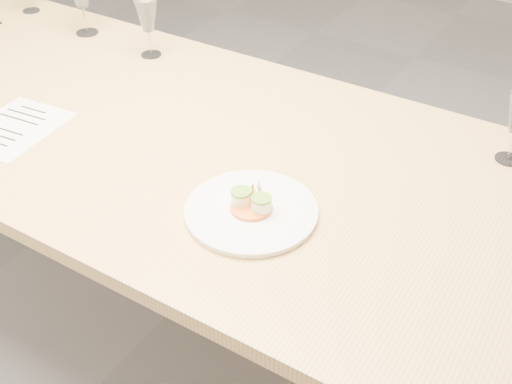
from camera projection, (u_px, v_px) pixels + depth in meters
The scene contains 5 objects.
ground at pixel (171, 310), 2.21m from camera, with size 7.00×7.00×0.00m, color slate.
dining_table at pixel (152, 144), 1.80m from camera, with size 2.40×1.00×0.75m.
dinner_plate at pixel (251, 210), 1.44m from camera, with size 0.30×0.30×0.08m.
recipe_sheet at pixel (14, 128), 1.74m from camera, with size 0.24×0.29×0.00m.
wine_glass_2 at pixel (147, 16), 2.01m from camera, with size 0.08×0.08×0.19m.
Camera 1 is at (1.04, -1.13, 1.67)m, focal length 45.00 mm.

